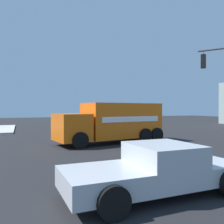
# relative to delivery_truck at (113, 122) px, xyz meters

# --- Properties ---
(ground_plane) EXTENTS (100.00, 100.00, 0.00)m
(ground_plane) POSITION_rel_delivery_truck_xyz_m (-1.90, 0.21, -1.44)
(ground_plane) COLOR black
(delivery_truck) EXTENTS (3.97, 7.83, 2.76)m
(delivery_truck) POSITION_rel_delivery_truck_xyz_m (0.00, 0.00, 0.00)
(delivery_truck) COLOR orange
(delivery_truck) RESTS_ON ground
(pickup_silver) EXTENTS (2.41, 5.27, 1.38)m
(pickup_silver) POSITION_rel_delivery_truck_xyz_m (9.80, -2.52, -0.71)
(pickup_silver) COLOR #B7BABF
(pickup_silver) RESTS_ON ground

